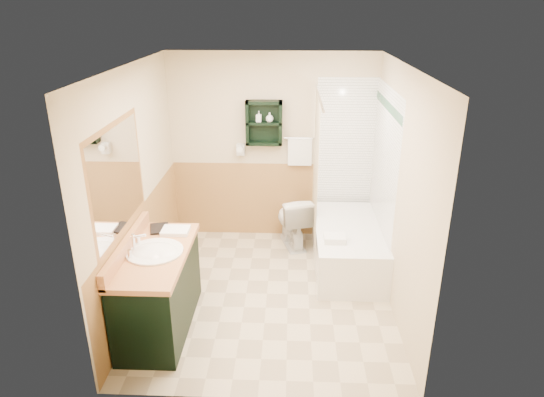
{
  "coord_description": "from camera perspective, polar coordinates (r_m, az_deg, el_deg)",
  "views": [
    {
      "loc": [
        0.23,
        -4.47,
        2.93
      ],
      "look_at": [
        0.05,
        0.2,
        1.03
      ],
      "focal_mm": 32.0,
      "sensor_mm": 36.0,
      "label": 1
    }
  ],
  "objects": [
    {
      "name": "floor",
      "position": [
        5.35,
        -0.6,
        -11.14
      ],
      "size": [
        3.0,
        3.0,
        0.0
      ],
      "primitive_type": "plane",
      "color": "beige",
      "rests_on": "ground"
    },
    {
      "name": "back_wall",
      "position": [
        6.24,
        0.05,
        5.98
      ],
      "size": [
        2.6,
        0.04,
        2.4
      ],
      "primitive_type": "cube",
      "color": "beige",
      "rests_on": "ground"
    },
    {
      "name": "left_wall",
      "position": [
        5.04,
        -15.83,
        1.12
      ],
      "size": [
        0.04,
        3.0,
        2.4
      ],
      "primitive_type": "cube",
      "color": "beige",
      "rests_on": "ground"
    },
    {
      "name": "right_wall",
      "position": [
        4.91,
        14.91,
        0.69
      ],
      "size": [
        0.04,
        3.0,
        2.4
      ],
      "primitive_type": "cube",
      "color": "beige",
      "rests_on": "ground"
    },
    {
      "name": "ceiling",
      "position": [
        4.5,
        -0.72,
        15.58
      ],
      "size": [
        2.6,
        3.0,
        0.04
      ],
      "primitive_type": "cube",
      "color": "white",
      "rests_on": "back_wall"
    },
    {
      "name": "wainscot_left",
      "position": [
        5.31,
        -14.69,
        -5.95
      ],
      "size": [
        2.98,
        2.98,
        1.0
      ],
      "primitive_type": null,
      "color": "tan",
      "rests_on": "left_wall"
    },
    {
      "name": "wainscot_back",
      "position": [
        6.43,
        0.04,
        -0.11
      ],
      "size": [
        2.58,
        2.58,
        1.0
      ],
      "primitive_type": null,
      "color": "tan",
      "rests_on": "back_wall"
    },
    {
      "name": "mirror_frame",
      "position": [
        4.43,
        -17.68,
        2.19
      ],
      "size": [
        1.3,
        1.3,
        1.0
      ],
      "primitive_type": null,
      "color": "#926130",
      "rests_on": "left_wall"
    },
    {
      "name": "mirror_glass",
      "position": [
        4.43,
        -17.62,
        2.19
      ],
      "size": [
        1.2,
        1.2,
        0.9
      ],
      "primitive_type": null,
      "color": "white",
      "rests_on": "left_wall"
    },
    {
      "name": "tile_right",
      "position": [
        5.64,
        12.85,
        2.06
      ],
      "size": [
        1.5,
        1.5,
        2.1
      ],
      "primitive_type": null,
      "color": "white",
      "rests_on": "right_wall"
    },
    {
      "name": "tile_back",
      "position": [
        6.28,
        9.45,
        4.37
      ],
      "size": [
        0.95,
        0.95,
        2.1
      ],
      "primitive_type": null,
      "color": "white",
      "rests_on": "back_wall"
    },
    {
      "name": "tile_accent",
      "position": [
        5.42,
        13.5,
        10.53
      ],
      "size": [
        1.5,
        1.5,
        0.1
      ],
      "primitive_type": null,
      "color": "#14472A",
      "rests_on": "right_wall"
    },
    {
      "name": "wall_shelf",
      "position": [
        6.04,
        -0.95,
        8.88
      ],
      "size": [
        0.45,
        0.15,
        0.55
      ],
      "primitive_type": "cube",
      "color": "black",
      "rests_on": "back_wall"
    },
    {
      "name": "hair_dryer",
      "position": [
        6.18,
        -3.71,
        5.78
      ],
      "size": [
        0.1,
        0.24,
        0.18
      ],
      "primitive_type": null,
      "color": "silver",
      "rests_on": "back_wall"
    },
    {
      "name": "towel_bar",
      "position": [
        6.13,
        3.33,
        7.1
      ],
      "size": [
        0.4,
        0.06,
        0.4
      ],
      "primitive_type": null,
      "color": "white",
      "rests_on": "back_wall"
    },
    {
      "name": "curtain_rod",
      "position": [
        5.31,
        5.58,
        11.89
      ],
      "size": [
        0.03,
        1.6,
        0.03
      ],
      "primitive_type": "cylinder",
      "rotation": [
        1.57,
        0.0,
        0.0
      ],
      "color": "silver",
      "rests_on": "back_wall"
    },
    {
      "name": "shower_curtain",
      "position": [
        5.69,
        5.17,
        3.75
      ],
      "size": [
        1.05,
        1.05,
        1.7
      ],
      "primitive_type": null,
      "color": "beige",
      "rests_on": "curtain_rod"
    },
    {
      "name": "vanity",
      "position": [
        4.78,
        -13.19,
        -10.46
      ],
      "size": [
        0.59,
        1.28,
        0.81
      ],
      "primitive_type": "cube",
      "color": "black",
      "rests_on": "ground"
    },
    {
      "name": "bathtub",
      "position": [
        5.8,
        8.91,
        -5.62
      ],
      "size": [
        0.77,
        1.5,
        0.52
      ],
      "primitive_type": "cube",
      "color": "white",
      "rests_on": "ground"
    },
    {
      "name": "toilet",
      "position": [
        6.21,
        2.44,
        -2.63
      ],
      "size": [
        0.56,
        0.76,
        0.67
      ],
      "primitive_type": "imported",
      "rotation": [
        0.0,
        0.0,
        3.42
      ],
      "color": "white",
      "rests_on": "ground"
    },
    {
      "name": "counter_towel",
      "position": [
        4.9,
        -11.28,
        -3.74
      ],
      "size": [
        0.27,
        0.21,
        0.04
      ],
      "primitive_type": "cube",
      "color": "white",
      "rests_on": "vanity"
    },
    {
      "name": "vanity_book",
      "position": [
        4.96,
        -14.26,
        -2.4
      ],
      "size": [
        0.18,
        0.07,
        0.24
      ],
      "primitive_type": "imported",
      "rotation": [
        0.0,
        0.0,
        0.28
      ],
      "color": "black",
      "rests_on": "vanity"
    },
    {
      "name": "tub_towel",
      "position": [
        5.32,
        7.38,
        -4.69
      ],
      "size": [
        0.23,
        0.19,
        0.07
      ],
      "primitive_type": "cube",
      "color": "white",
      "rests_on": "bathtub"
    },
    {
      "name": "soap_bottle_a",
      "position": [
        6.03,
        -1.56,
        9.29
      ],
      "size": [
        0.08,
        0.14,
        0.06
      ],
      "primitive_type": "imported",
      "rotation": [
        0.0,
        0.0,
        -0.14
      ],
      "color": "white",
      "rests_on": "wall_shelf"
    },
    {
      "name": "soap_bottle_b",
      "position": [
        6.02,
        -0.28,
        9.43
      ],
      "size": [
        0.13,
        0.15,
        0.09
      ],
      "primitive_type": "imported",
      "rotation": [
        0.0,
        0.0,
        -0.42
      ],
      "color": "white",
      "rests_on": "wall_shelf"
    }
  ]
}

